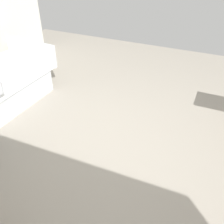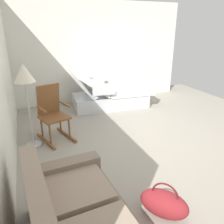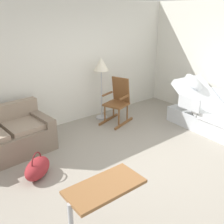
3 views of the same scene
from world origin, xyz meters
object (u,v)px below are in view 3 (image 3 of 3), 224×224
object	(u,v)px
couch	(5,139)
overbed_table	(99,213)
hospital_bed	(214,117)
floor_lamp	(101,68)
rocking_chair	(118,101)
duffel_bag	(37,168)

from	to	relation	value
couch	overbed_table	bearing A→B (deg)	-88.14
hospital_bed	floor_lamp	world-z (taller)	floor_lamp
rocking_chair	floor_lamp	world-z (taller)	floor_lamp
couch	duffel_bag	size ratio (longest dim) A/B	2.60
rocking_chair	overbed_table	size ratio (longest dim) A/B	1.24
rocking_chair	floor_lamp	xyz separation A→B (m)	(-0.17, 0.40, 0.72)
hospital_bed	couch	world-z (taller)	hospital_bed
hospital_bed	overbed_table	size ratio (longest dim) A/B	2.52
rocking_chair	duffel_bag	world-z (taller)	rocking_chair
couch	hospital_bed	bearing A→B (deg)	-24.85
hospital_bed	rocking_chair	xyz separation A→B (m)	(-1.32, 1.69, 0.19)
overbed_table	duffel_bag	xyz separation A→B (m)	(0.06, 1.72, -0.38)
hospital_bed	floor_lamp	distance (m)	2.73
hospital_bed	overbed_table	bearing A→B (deg)	-166.31
couch	rocking_chair	size ratio (longest dim) A/B	1.57
overbed_table	hospital_bed	bearing A→B (deg)	13.69
rocking_chair	couch	bearing A→B (deg)	177.59
hospital_bed	duffel_bag	xyz separation A→B (m)	(-3.73, 0.80, -0.16)
couch	overbed_table	xyz separation A→B (m)	(0.09, -2.72, 0.23)
hospital_bed	overbed_table	distance (m)	3.91
duffel_bag	overbed_table	bearing A→B (deg)	-92.05
couch	duffel_bag	distance (m)	1.02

